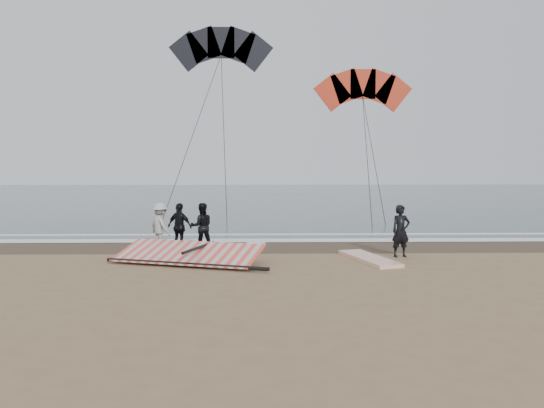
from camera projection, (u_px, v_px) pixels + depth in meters
The scene contains 12 objects.
ground at pixel (308, 274), 13.83m from camera, with size 120.00×120.00×0.00m, color #8C704C.
sea at pixel (275, 197), 46.73m from camera, with size 120.00×54.00×0.02m, color #233838.
wet_sand at pixel (296, 247), 18.31m from camera, with size 120.00×2.80×0.01m, color #4C3D2B.
foam_near at pixel (294, 240), 19.71m from camera, with size 120.00×0.90×0.01m, color white.
foam_far at pixel (291, 234), 21.40m from camera, with size 120.00×0.45×0.01m, color white.
man_main at pixel (401, 231), 16.25m from camera, with size 0.59×0.39×1.61m, color black.
board_white at pixel (369, 258), 15.74m from camera, with size 0.76×2.72×0.11m, color white.
board_cream at pixel (247, 248), 17.82m from camera, with size 0.60×2.24×0.09m, color white.
trio_cluster at pixel (179, 226), 17.70m from camera, with size 2.39×1.25×1.57m.
sail_rig at pixel (187, 255), 15.45m from camera, with size 4.67×3.01×0.52m.
kite_red at pixel (363, 93), 35.88m from camera, with size 7.47×6.93×15.65m.
kite_dark at pixel (221, 52), 34.62m from camera, with size 7.63×5.21×14.39m.
Camera 1 is at (-1.22, -13.63, 2.85)m, focal length 35.00 mm.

